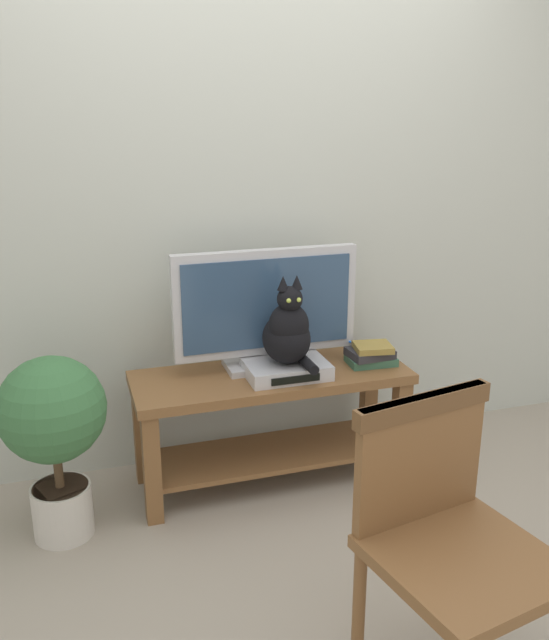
# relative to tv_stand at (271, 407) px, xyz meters

# --- Properties ---
(ground_plane) EXTENTS (12.00, 12.00, 0.00)m
(ground_plane) POSITION_rel_tv_stand_xyz_m (-0.01, -0.63, -0.37)
(ground_plane) COLOR gray
(back_wall) EXTENTS (7.00, 0.12, 2.80)m
(back_wall) POSITION_rel_tv_stand_xyz_m (-0.01, 0.39, 1.03)
(back_wall) COLOR #B7BCB2
(back_wall) RESTS_ON ground
(tv_stand) EXTENTS (1.25, 0.45, 0.54)m
(tv_stand) POSITION_rel_tv_stand_xyz_m (0.00, 0.00, 0.00)
(tv_stand) COLOR brown
(tv_stand) RESTS_ON ground
(tv) EXTENTS (0.85, 0.20, 0.55)m
(tv) POSITION_rel_tv_stand_xyz_m (0.00, 0.08, 0.45)
(tv) COLOR #B7B7BC
(tv) RESTS_ON tv_stand
(media_box) EXTENTS (0.36, 0.26, 0.07)m
(media_box) POSITION_rel_tv_stand_xyz_m (0.05, -0.05, 0.20)
(media_box) COLOR #BCBCC1
(media_box) RESTS_ON tv_stand
(cat) EXTENTS (0.21, 0.31, 0.41)m
(cat) POSITION_rel_tv_stand_xyz_m (0.06, -0.07, 0.38)
(cat) COLOR black
(cat) RESTS_ON media_box
(wooden_chair) EXTENTS (0.56, 0.56, 0.90)m
(wooden_chair) POSITION_rel_tv_stand_xyz_m (0.14, -1.26, 0.16)
(wooden_chair) COLOR brown
(wooden_chair) RESTS_ON ground
(book_stack) EXTENTS (0.23, 0.19, 0.10)m
(book_stack) POSITION_rel_tv_stand_xyz_m (0.47, -0.04, 0.22)
(book_stack) COLOR #38664C
(book_stack) RESTS_ON tv_stand
(potted_plant) EXTENTS (0.42, 0.42, 0.78)m
(potted_plant) POSITION_rel_tv_stand_xyz_m (-0.95, -0.15, 0.12)
(potted_plant) COLOR beige
(potted_plant) RESTS_ON ground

